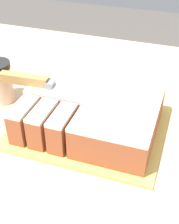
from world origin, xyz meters
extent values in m
cube|color=gold|center=(0.06, 0.02, 0.96)|extent=(0.34, 0.28, 0.01)
cube|color=#994C2D|center=(0.06, 0.07, 1.00)|extent=(0.30, 0.14, 0.07)
cube|color=white|center=(0.06, 0.07, 1.04)|extent=(0.30, 0.14, 0.01)
cube|color=#994C2D|center=(0.13, -0.05, 1.00)|extent=(0.16, 0.10, 0.07)
cube|color=white|center=(0.13, -0.05, 1.04)|extent=(0.16, 0.10, 0.01)
cube|color=#994C2D|center=(-0.06, -0.06, 1.00)|extent=(0.04, 0.09, 0.07)
cube|color=white|center=(-0.06, -0.06, 1.04)|extent=(0.04, 0.09, 0.01)
cube|color=#994C2D|center=(-0.02, -0.06, 1.00)|extent=(0.04, 0.09, 0.07)
cube|color=white|center=(-0.02, -0.06, 1.04)|extent=(0.04, 0.09, 0.01)
cube|color=#994C2D|center=(0.03, -0.06, 1.00)|extent=(0.04, 0.09, 0.07)
cube|color=white|center=(0.03, -0.06, 1.04)|extent=(0.04, 0.09, 0.01)
cube|color=silver|center=(0.06, 0.04, 1.04)|extent=(0.21, 0.04, 0.00)
cube|color=slate|center=(-0.04, 0.03, 1.05)|extent=(0.02, 0.03, 0.02)
cube|color=olive|center=(-0.10, 0.03, 1.05)|extent=(0.12, 0.03, 0.02)
camera|label=1|loc=(0.25, -0.52, 1.41)|focal=50.00mm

